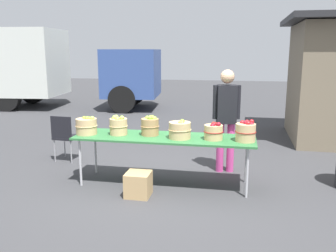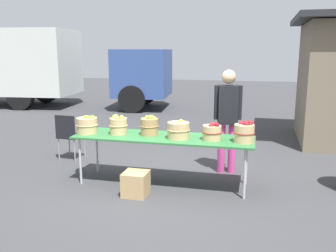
# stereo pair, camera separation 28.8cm
# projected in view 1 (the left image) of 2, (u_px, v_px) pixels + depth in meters

# --- Properties ---
(ground_plane) EXTENTS (40.00, 40.00, 0.00)m
(ground_plane) POSITION_uv_depth(u_px,v_px,m) (164.00, 184.00, 5.63)
(ground_plane) COLOR #38383A
(market_table) EXTENTS (2.70, 0.76, 0.75)m
(market_table) POSITION_uv_depth(u_px,v_px,m) (164.00, 139.00, 5.48)
(market_table) COLOR #2D6B38
(market_table) RESTS_ON ground
(apple_basket_green_0) EXTENTS (0.34, 0.34, 0.29)m
(apple_basket_green_0) POSITION_uv_depth(u_px,v_px,m) (87.00, 126.00, 5.60)
(apple_basket_green_0) COLOR tan
(apple_basket_green_0) RESTS_ON market_table
(apple_basket_green_1) EXTENTS (0.29, 0.29, 0.30)m
(apple_basket_green_1) POSITION_uv_depth(u_px,v_px,m) (118.00, 126.00, 5.57)
(apple_basket_green_1) COLOR tan
(apple_basket_green_1) RESTS_ON market_table
(apple_basket_green_2) EXTENTS (0.29, 0.29, 0.31)m
(apple_basket_green_2) POSITION_uv_depth(u_px,v_px,m) (150.00, 126.00, 5.54)
(apple_basket_green_2) COLOR #A87F51
(apple_basket_green_2) RESTS_ON market_table
(apple_basket_green_3) EXTENTS (0.34, 0.34, 0.28)m
(apple_basket_green_3) POSITION_uv_depth(u_px,v_px,m) (180.00, 130.00, 5.33)
(apple_basket_green_3) COLOR tan
(apple_basket_green_3) RESTS_ON market_table
(apple_basket_red_0) EXTENTS (0.29, 0.29, 0.27)m
(apple_basket_red_0) POSITION_uv_depth(u_px,v_px,m) (214.00, 132.00, 5.27)
(apple_basket_red_0) COLOR tan
(apple_basket_red_0) RESTS_ON market_table
(apple_basket_red_1) EXTENTS (0.30, 0.30, 0.31)m
(apple_basket_red_1) POSITION_uv_depth(u_px,v_px,m) (246.00, 132.00, 5.16)
(apple_basket_red_1) COLOR tan
(apple_basket_red_1) RESTS_ON market_table
(vendor_adult) EXTENTS (0.45, 0.28, 1.71)m
(vendor_adult) POSITION_uv_depth(u_px,v_px,m) (226.00, 113.00, 6.01)
(vendor_adult) COLOR #CC3F8C
(vendor_adult) RESTS_ON ground
(box_truck) EXTENTS (7.87, 2.90, 2.75)m
(box_truck) POSITION_uv_depth(u_px,v_px,m) (32.00, 66.00, 12.95)
(box_truck) COLOR silver
(box_truck) RESTS_ON ground
(folding_chair) EXTENTS (0.43, 0.43, 0.86)m
(folding_chair) POSITION_uv_depth(u_px,v_px,m) (65.00, 134.00, 6.68)
(folding_chair) COLOR black
(folding_chair) RESTS_ON ground
(produce_crate) EXTENTS (0.34, 0.34, 0.34)m
(produce_crate) POSITION_uv_depth(u_px,v_px,m) (138.00, 184.00, 5.13)
(produce_crate) COLOR tan
(produce_crate) RESTS_ON ground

